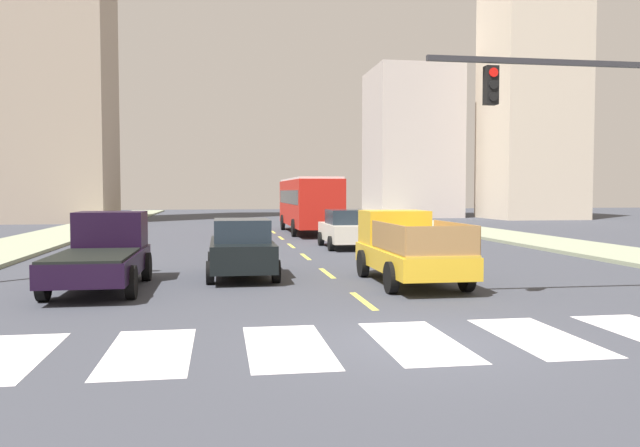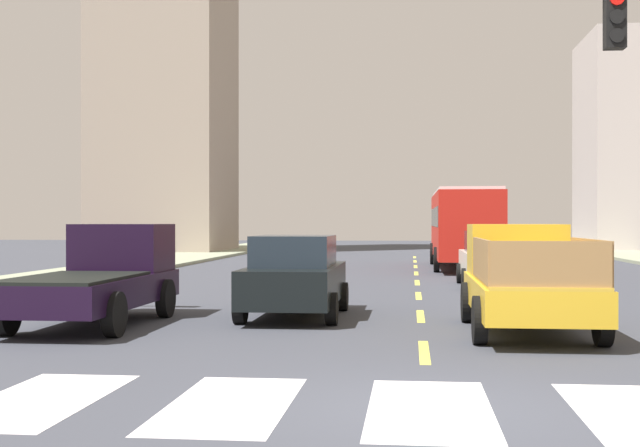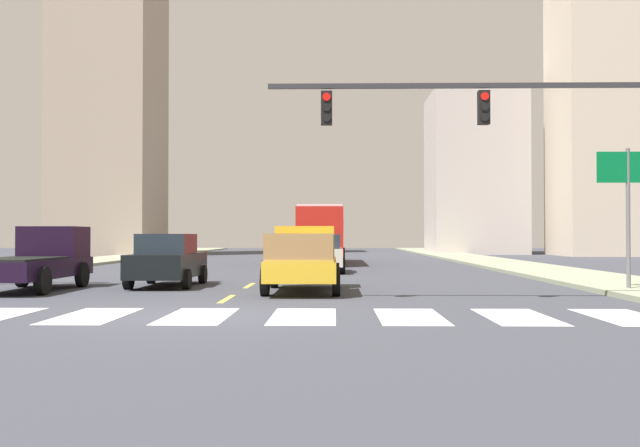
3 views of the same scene
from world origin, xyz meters
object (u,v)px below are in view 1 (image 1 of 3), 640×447
Objects in this scene: city_bus at (309,201)px; sedan_near_right at (242,248)px; pickup_dark at (104,252)px; sedan_far at (346,229)px; pickup_stakebed at (406,248)px.

sedan_near_right is (-4.69, -19.28, -1.09)m from city_bus.
pickup_dark is 1.18× the size of sedan_far.
pickup_stakebed is at bearing -92.86° from sedan_far.
sedan_near_right is (-4.53, 1.64, -0.08)m from pickup_stakebed.
sedan_near_right is at bearing 158.22° from pickup_stakebed.
sedan_far is at bearing 85.99° from pickup_stakebed.
sedan_near_right and sedan_far have the same top height.
pickup_dark is 13.46m from sedan_far.
pickup_dark is (-8.20, 0.24, -0.02)m from pickup_stakebed.
pickup_dark is 0.48× the size of city_bus.
pickup_stakebed reaches higher than sedan_near_right.
pickup_dark is at bearing 176.43° from pickup_stakebed.
city_bus is 2.45× the size of sedan_near_right.
sedan_near_right is at bearing -119.53° from sedan_far.
pickup_dark reaches higher than sedan_far.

